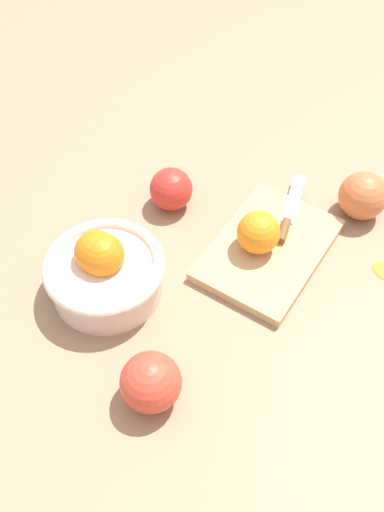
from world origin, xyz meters
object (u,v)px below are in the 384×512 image
Objects in this scene: orange_on_board at (259,233)px; apple_back_right at (171,189)px; bowl at (104,270)px; apple_front_right at (363,196)px; knife at (288,217)px; apple_front_left at (151,382)px; cutting_board at (268,250)px.

orange_on_board is 0.17m from apple_back_right.
apple_front_right is at bearing -26.86° from bowl.
knife is 1.86× the size of apple_front_left.
bowl is 2.19× the size of apple_front_left.
knife is at bearing -23.89° from bowl.
apple_front_right is (0.38, -0.19, -0.00)m from bowl.
knife reaches higher than cutting_board.
apple_back_right is (-0.01, 0.17, -0.01)m from orange_on_board.
cutting_board is (0.21, -0.14, -0.04)m from bowl.
cutting_board is 0.30m from apple_front_left.
orange_on_board is at bearing 158.76° from apple_front_right.
apple_back_right is at bearing 117.97° from knife.
cutting_board is 2.88× the size of apple_front_right.
apple_back_right is (-0.03, 0.18, 0.03)m from cutting_board.
cutting_board is 3.44× the size of orange_on_board.
apple_back_right is at bearing 14.04° from bowl.
orange_on_board is 0.20m from apple_front_right.
apple_front_right is at bearing -51.22° from apple_back_right.
knife is at bearing 145.80° from apple_front_right.
apple_back_right reaches higher than cutting_board.
apple_front_right is at bearing -2.81° from apple_front_left.
bowl is 0.31m from knife.
apple_front_right is (0.46, -0.02, -0.00)m from apple_front_left.
apple_front_right reaches higher than cutting_board.
apple_back_right is (0.19, 0.05, -0.01)m from bowl.
bowl reaches higher than orange_on_board.
orange_on_board is 0.83× the size of apple_front_left.
bowl is 0.77× the size of cutting_board.
knife is (0.08, -0.00, -0.03)m from orange_on_board.
bowl reaches higher than apple_back_right.
apple_front_right is (0.19, -0.24, 0.00)m from apple_back_right.
apple_back_right is at bearing 128.78° from apple_front_right.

